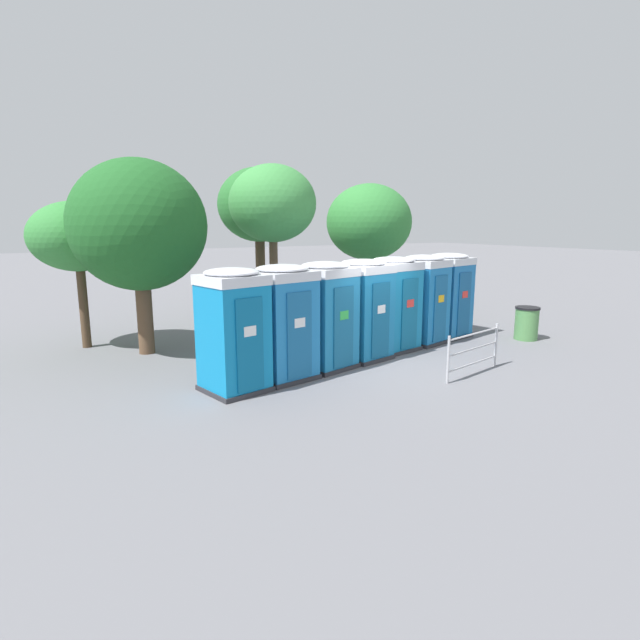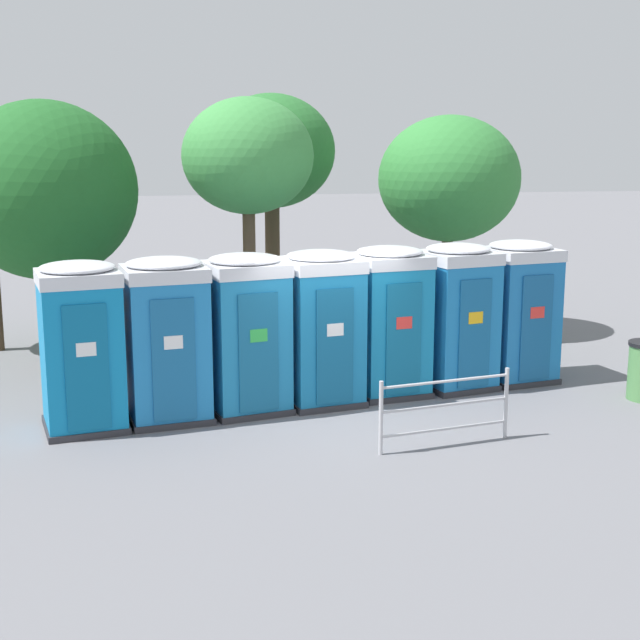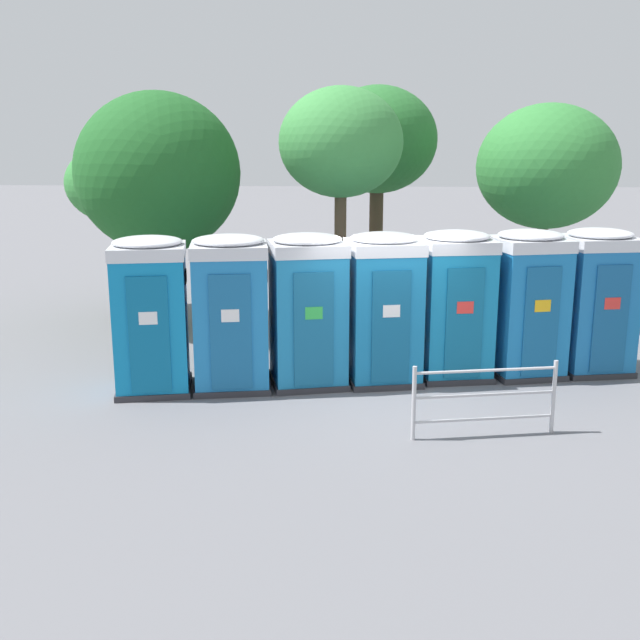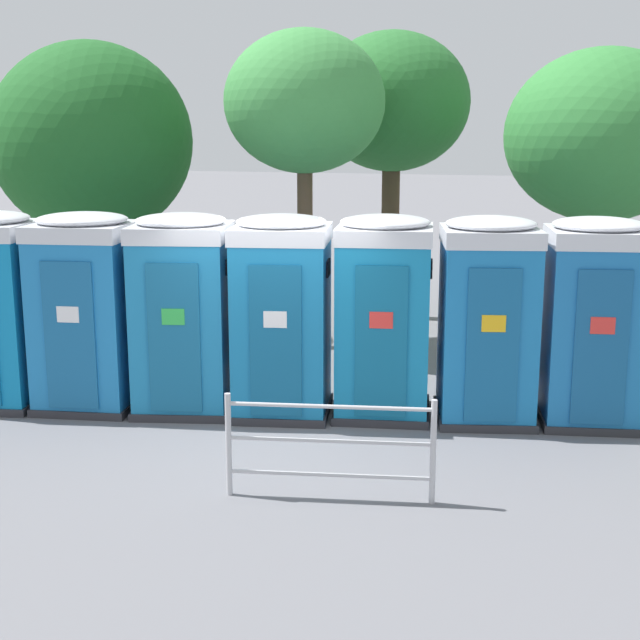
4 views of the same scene
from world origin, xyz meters
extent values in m
plane|color=slate|center=(0.00, 0.00, 0.00)|extent=(120.00, 120.00, 0.00)
cube|color=#2D2D33|center=(-3.85, -0.22, 0.05)|extent=(1.40, 1.41, 0.10)
cube|color=black|center=(-3.29, -0.11, 1.89)|extent=(0.10, 0.36, 0.20)
cube|color=#2D2D33|center=(-2.60, 0.03, 0.05)|extent=(1.43, 1.39, 0.10)
cube|color=#1D77BC|center=(-2.60, 0.03, 1.15)|extent=(1.36, 1.33, 2.10)
cube|color=#175C93|center=(-2.50, -0.55, 1.07)|extent=(0.64, 0.14, 1.85)
cube|color=white|center=(-2.50, -0.56, 1.35)|extent=(0.28, 0.06, 0.20)
cube|color=black|center=(-2.01, 0.13, 1.89)|extent=(0.09, 0.36, 0.20)
cube|color=silver|center=(-2.60, 0.03, 2.30)|extent=(1.40, 1.37, 0.20)
ellipsoid|color=silver|center=(-2.60, 0.03, 2.45)|extent=(1.33, 1.30, 0.18)
cube|color=#2D2D33|center=(-1.36, 0.28, 0.05)|extent=(1.47, 1.46, 0.10)
cube|color=#1A76B0|center=(-1.36, 0.28, 1.15)|extent=(1.40, 1.39, 2.10)
cube|color=#145C89|center=(-1.22, -0.28, 1.07)|extent=(0.63, 0.18, 1.85)
cube|color=green|center=(-1.21, -0.30, 1.35)|extent=(0.27, 0.08, 0.20)
cube|color=black|center=(-0.78, 0.43, 1.89)|extent=(0.11, 0.36, 0.20)
cube|color=silver|center=(-1.36, 0.28, 2.30)|extent=(1.44, 1.43, 0.20)
ellipsoid|color=silver|center=(-1.36, 0.28, 2.45)|extent=(1.37, 1.36, 0.18)
cube|color=#2D2D33|center=(-0.11, 0.51, 0.05)|extent=(1.42, 1.42, 0.10)
cube|color=#1670A9|center=(-0.11, 0.51, 1.15)|extent=(1.35, 1.35, 2.10)
cube|color=#115884|center=(0.01, -0.06, 1.07)|extent=(0.62, 0.16, 1.85)
cube|color=white|center=(0.02, -0.08, 1.35)|extent=(0.28, 0.07, 0.20)
cube|color=black|center=(0.46, 0.63, 1.89)|extent=(0.10, 0.36, 0.20)
cube|color=silver|center=(-0.11, 0.51, 2.30)|extent=(1.39, 1.39, 0.20)
ellipsoid|color=silver|center=(-0.11, 0.51, 2.45)|extent=(1.32, 1.32, 0.18)
cube|color=#2D2D33|center=(1.12, 0.85, 0.05)|extent=(1.38, 1.39, 0.10)
cube|color=#1378AE|center=(1.12, 0.85, 1.15)|extent=(1.32, 1.32, 2.10)
cube|color=#0F5D88|center=(1.22, 0.28, 1.07)|extent=(0.62, 0.14, 1.85)
cube|color=red|center=(1.23, 0.26, 1.35)|extent=(0.28, 0.06, 0.20)
cube|color=black|center=(1.69, 0.96, 1.89)|extent=(0.09, 0.36, 0.20)
cube|color=silver|center=(1.12, 0.85, 2.30)|extent=(1.36, 1.36, 0.20)
ellipsoid|color=silver|center=(1.12, 0.85, 2.45)|extent=(1.29, 1.30, 0.18)
cube|color=#2D2D33|center=(2.38, 1.06, 0.05)|extent=(1.43, 1.45, 0.10)
cube|color=#1A72B7|center=(2.38, 1.06, 1.15)|extent=(1.36, 1.38, 2.10)
cube|color=#14588E|center=(2.52, 0.49, 1.07)|extent=(0.60, 0.18, 1.85)
cube|color=yellow|center=(2.52, 0.47, 1.35)|extent=(0.27, 0.08, 0.20)
cube|color=black|center=(2.93, 1.19, 1.89)|extent=(0.11, 0.36, 0.20)
cube|color=silver|center=(2.38, 1.06, 2.30)|extent=(1.40, 1.42, 0.20)
ellipsoid|color=silver|center=(2.38, 1.06, 2.45)|extent=(1.33, 1.35, 0.18)
cube|color=#2D2D33|center=(3.62, 1.33, 0.05)|extent=(1.38, 1.40, 0.10)
cube|color=#1B6BB1|center=(3.62, 1.33, 1.15)|extent=(1.32, 1.33, 2.10)
cube|color=#15548A|center=(3.73, 0.76, 1.07)|extent=(0.61, 0.15, 1.85)
cube|color=red|center=(3.73, 0.74, 1.35)|extent=(0.28, 0.06, 0.20)
cube|color=silver|center=(3.62, 1.33, 2.30)|extent=(1.36, 1.37, 0.20)
ellipsoid|color=silver|center=(3.62, 1.33, 2.45)|extent=(1.29, 1.31, 0.18)
cylinder|color=brown|center=(-0.95, 3.95, 1.68)|extent=(0.25, 0.25, 3.36)
ellipsoid|color=#3D8C42|center=(-0.95, 3.95, 3.98)|extent=(2.56, 2.56, 2.25)
cylinder|color=#4C3826|center=(-0.16, 6.71, 1.67)|extent=(0.34, 0.34, 3.35)
ellipsoid|color=#286B2D|center=(-0.16, 6.71, 4.05)|extent=(2.86, 2.86, 2.54)
cylinder|color=brown|center=(-4.76, 3.87, 1.22)|extent=(0.41, 0.41, 2.44)
ellipsoid|color=#1E5B23|center=(-4.76, 3.87, 3.36)|extent=(3.43, 3.43, 3.33)
cylinder|color=brown|center=(3.58, 5.38, 1.35)|extent=(0.24, 0.24, 2.70)
ellipsoid|color=#337F38|center=(3.58, 5.38, 3.46)|extent=(3.10, 3.10, 2.74)
cylinder|color=#4C3826|center=(-6.07, 5.39, 1.27)|extent=(0.24, 0.24, 2.55)
ellipsoid|color=#337F38|center=(-6.07, 5.39, 3.06)|extent=(2.50, 2.50, 1.88)
cylinder|color=#B7B7BC|center=(0.27, -2.12, 0.53)|extent=(0.06, 0.06, 1.05)
cylinder|color=#B7B7BC|center=(2.23, -1.72, 0.53)|extent=(0.06, 0.06, 1.05)
cylinder|color=#B7B7BC|center=(1.25, -1.92, 0.95)|extent=(1.97, 0.44, 0.04)
cylinder|color=#B7B7BC|center=(1.25, -1.92, 0.60)|extent=(1.97, 0.44, 0.04)
cylinder|color=#B7B7BC|center=(1.25, -1.92, 0.25)|extent=(1.97, 0.44, 0.04)
camera|label=1|loc=(-7.36, -9.61, 3.39)|focal=28.00mm
camera|label=2|loc=(-2.54, -13.51, 4.24)|focal=50.00mm
camera|label=3|loc=(-0.41, -11.78, 3.96)|focal=42.00mm
camera|label=4|loc=(3.62, -9.77, 3.58)|focal=50.00mm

